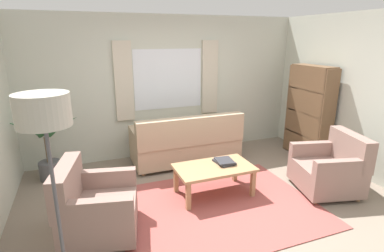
# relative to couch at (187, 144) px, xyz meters

# --- Properties ---
(ground_plane) EXTENTS (6.24, 6.24, 0.00)m
(ground_plane) POSITION_rel_couch_xyz_m (-0.13, -1.57, -0.37)
(ground_plane) COLOR gray
(wall_back) EXTENTS (5.32, 0.12, 2.60)m
(wall_back) POSITION_rel_couch_xyz_m (-0.13, 0.69, 0.93)
(wall_back) COLOR beige
(wall_back) RESTS_ON ground_plane
(wall_right) EXTENTS (0.12, 4.40, 2.60)m
(wall_right) POSITION_rel_couch_xyz_m (2.53, -1.57, 0.93)
(wall_right) COLOR beige
(wall_right) RESTS_ON ground_plane
(window_with_curtains) EXTENTS (1.98, 0.07, 1.40)m
(window_with_curtains) POSITION_rel_couch_xyz_m (-0.13, 0.61, 1.08)
(window_with_curtains) COLOR white
(area_rug) EXTENTS (2.61, 2.03, 0.01)m
(area_rug) POSITION_rel_couch_xyz_m (-0.13, -1.57, -0.36)
(area_rug) COLOR #9E4C47
(area_rug) RESTS_ON ground_plane
(couch) EXTENTS (1.90, 0.82, 0.92)m
(couch) POSITION_rel_couch_xyz_m (0.00, 0.00, 0.00)
(couch) COLOR tan
(couch) RESTS_ON ground_plane
(armchair_left) EXTENTS (0.98, 1.00, 0.88)m
(armchair_left) POSITION_rel_couch_xyz_m (-1.69, -1.58, -0.01)
(armchair_left) COLOR gray
(armchair_left) RESTS_ON ground_plane
(armchair_right) EXTENTS (1.00, 1.01, 0.88)m
(armchair_right) POSITION_rel_couch_xyz_m (1.61, -1.73, -0.01)
(armchair_right) COLOR gray
(armchair_right) RESTS_ON ground_plane
(coffee_table) EXTENTS (1.10, 0.64, 0.44)m
(coffee_table) POSITION_rel_couch_xyz_m (-0.03, -1.23, 0.01)
(coffee_table) COLOR #A87F56
(coffee_table) RESTS_ON ground_plane
(book_stack_on_table) EXTENTS (0.27, 0.33, 0.05)m
(book_stack_on_table) POSITION_rel_couch_xyz_m (0.16, -1.17, 0.10)
(book_stack_on_table) COLOR #2D2D33
(book_stack_on_table) RESTS_ON coffee_table
(potted_plant) EXTENTS (1.03, 1.11, 1.14)m
(potted_plant) POSITION_rel_couch_xyz_m (-2.28, 0.14, 0.20)
(potted_plant) COLOR #56565B
(potted_plant) RESTS_ON ground_plane
(bookshelf) EXTENTS (0.30, 0.94, 1.72)m
(bookshelf) POSITION_rel_couch_xyz_m (2.22, -0.53, 0.51)
(bookshelf) COLOR brown
(bookshelf) RESTS_ON ground_plane
(standing_lamp) EXTENTS (0.38, 0.38, 1.83)m
(standing_lamp) POSITION_rel_couch_xyz_m (-1.98, -2.45, 1.20)
(standing_lamp) COLOR #4C4C51
(standing_lamp) RESTS_ON ground_plane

